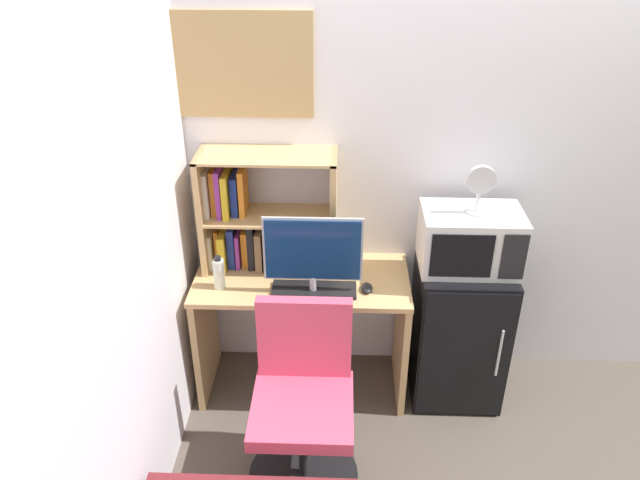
# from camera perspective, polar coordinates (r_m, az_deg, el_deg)

# --- Properties ---
(wall_back) EXTENTS (6.40, 0.04, 2.60)m
(wall_back) POSITION_cam_1_polar(r_m,az_deg,el_deg) (3.54, 21.34, 6.31)
(wall_back) COLOR silver
(wall_back) RESTS_ON ground_plane
(wall_left) EXTENTS (0.04, 4.40, 2.60)m
(wall_left) POSITION_cam_1_polar(r_m,az_deg,el_deg) (2.12, -22.50, -9.91)
(wall_left) COLOR silver
(wall_left) RESTS_ON ground_plane
(desk) EXTENTS (1.16, 0.55, 0.76)m
(desk) POSITION_cam_1_polar(r_m,az_deg,el_deg) (3.47, -1.64, -6.80)
(desk) COLOR tan
(desk) RESTS_ON ground_plane
(hutch_bookshelf) EXTENTS (0.72, 0.29, 0.66)m
(hutch_bookshelf) POSITION_cam_1_polar(r_m,az_deg,el_deg) (3.34, -6.44, 2.33)
(hutch_bookshelf) COLOR tan
(hutch_bookshelf) RESTS_ON desk
(monitor) EXTENTS (0.50, 0.20, 0.44)m
(monitor) POSITION_cam_1_polar(r_m,az_deg,el_deg) (3.09, -0.67, -1.31)
(monitor) COLOR #B7B7BC
(monitor) RESTS_ON desk
(keyboard) EXTENTS (0.44, 0.15, 0.02)m
(keyboard) POSITION_cam_1_polar(r_m,az_deg,el_deg) (3.22, -0.55, -4.63)
(keyboard) COLOR black
(keyboard) RESTS_ON desk
(computer_mouse) EXTENTS (0.06, 0.10, 0.03)m
(computer_mouse) POSITION_cam_1_polar(r_m,az_deg,el_deg) (3.23, 4.35, -4.45)
(computer_mouse) COLOR black
(computer_mouse) RESTS_ON desk
(water_bottle) EXTENTS (0.06, 0.06, 0.19)m
(water_bottle) POSITION_cam_1_polar(r_m,az_deg,el_deg) (3.25, -9.35, -3.06)
(water_bottle) COLOR silver
(water_bottle) RESTS_ON desk
(mini_fridge) EXTENTS (0.49, 0.50, 0.85)m
(mini_fridge) POSITION_cam_1_polar(r_m,az_deg,el_deg) (3.59, 12.68, -8.12)
(mini_fridge) COLOR black
(mini_fridge) RESTS_ON ground_plane
(microwave) EXTENTS (0.51, 0.35, 0.32)m
(microwave) POSITION_cam_1_polar(r_m,az_deg,el_deg) (3.28, 13.76, 0.03)
(microwave) COLOR silver
(microwave) RESTS_ON mini_fridge
(desk_fan) EXTENTS (0.15, 0.11, 0.26)m
(desk_fan) POSITION_cam_1_polar(r_m,az_deg,el_deg) (3.15, 14.63, 4.82)
(desk_fan) COLOR silver
(desk_fan) RESTS_ON microwave
(desk_chair) EXTENTS (0.55, 0.55, 0.94)m
(desk_chair) POSITION_cam_1_polar(r_m,az_deg,el_deg) (3.06, -1.56, -15.47)
(desk_chair) COLOR black
(desk_chair) RESTS_ON ground_plane
(wall_corkboard) EXTENTS (0.72, 0.02, 0.52)m
(wall_corkboard) POSITION_cam_1_polar(r_m,az_deg,el_deg) (3.19, -7.28, 15.78)
(wall_corkboard) COLOR tan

